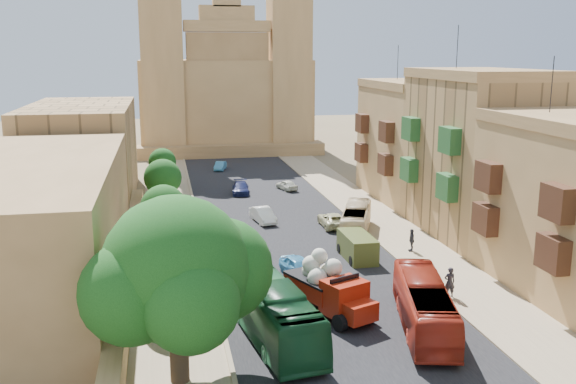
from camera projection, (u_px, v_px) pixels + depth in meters
name	position (u px, v px, depth m)	size (l,w,h in m)	color
road_surface	(279.00, 227.00, 56.88)	(14.00, 140.00, 0.01)	black
sidewalk_east	(381.00, 221.00, 58.67)	(5.00, 140.00, 0.01)	#978263
sidewalk_west	(171.00, 232.00, 55.09)	(5.00, 140.00, 0.01)	#978263
kerb_east	(355.00, 222.00, 58.19)	(0.25, 140.00, 0.12)	#978263
kerb_west	(200.00, 230.00, 55.55)	(0.25, 140.00, 0.12)	#978263
townhouse_c	(477.00, 153.00, 53.63)	(9.00, 14.00, 17.40)	#AC814E
townhouse_d	(413.00, 140.00, 67.21)	(9.00, 14.00, 15.90)	#A27A49
west_wall	(129.00, 261.00, 44.75)	(1.00, 40.00, 1.80)	#A27A49
west_building_low	(37.00, 226.00, 41.09)	(10.00, 28.00, 8.40)	olive
west_building_mid	(83.00, 153.00, 65.85)	(10.00, 22.00, 10.00)	#AC814E
church	(224.00, 89.00, 101.47)	(28.00, 22.50, 36.30)	#A27A49
ficus_tree	(178.00, 274.00, 29.07)	(8.92, 8.20, 8.92)	#3A2A1D
street_tree_a	(165.00, 253.00, 36.94)	(3.67, 3.67, 5.65)	#3A2A1D
street_tree_b	(164.00, 208.00, 48.48)	(3.51, 3.51, 5.39)	#3A2A1D
street_tree_c	(163.00, 178.00, 59.98)	(3.53, 3.53, 5.42)	#3A2A1D
street_tree_d	(162.00, 162.00, 71.59)	(3.07, 3.07, 4.72)	#3A2A1D
red_truck	(329.00, 287.00, 37.66)	(4.64, 6.75, 3.74)	#9A1E0B
olive_pickup	(357.00, 247.00, 47.88)	(2.07, 4.48, 1.84)	#444E1D
bus_green_north	(270.00, 309.00, 34.61)	(2.62, 11.20, 3.12)	#174B26
bus_red_east	(424.00, 306.00, 35.48)	(2.34, 10.01, 2.79)	#A32717
bus_cream_east	(356.00, 220.00, 54.32)	(2.05, 8.75, 2.44)	beige
car_blue_a	(299.00, 267.00, 44.01)	(1.62, 4.03, 1.37)	#449AC9
car_white_a	(263.00, 215.00, 58.22)	(1.42, 4.07, 1.34)	white
car_cream	(333.00, 220.00, 56.77)	(2.05, 4.44, 1.23)	beige
car_dkblue	(241.00, 188.00, 70.11)	(1.76, 4.34, 1.26)	navy
car_white_b	(287.00, 185.00, 72.01)	(1.35, 3.35, 1.14)	beige
car_blue_b	(220.00, 166.00, 84.18)	(1.17, 3.37, 1.11)	teal
pedestrian_a	(450.00, 282.00, 40.29)	(0.72, 0.47, 1.96)	#252228
pedestrian_c	(412.00, 240.00, 49.66)	(1.04, 0.43, 1.78)	#36353D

